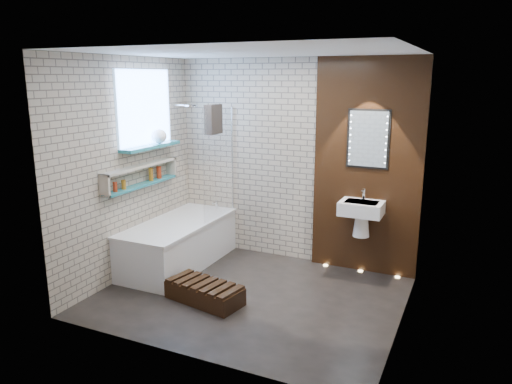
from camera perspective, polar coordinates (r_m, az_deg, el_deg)
The scene contains 15 objects.
ground at distance 5.49m, azimuth -0.67°, elevation -12.09°, with size 3.20×3.20×0.00m, color black.
room_shell at distance 5.07m, azimuth -0.71°, elevation 1.29°, with size 3.24×3.20×2.60m.
walnut_panel at distance 5.96m, azimuth 12.93°, elevation 2.78°, with size 1.30×0.06×2.60m, color black.
clerestory_window at distance 6.10m, azimuth -12.85°, elevation 8.73°, with size 0.18×1.00×0.94m.
display_niche at distance 6.01m, azimuth -13.36°, elevation 1.88°, with size 0.14×1.30×0.26m.
bathtub at distance 6.31m, azimuth -9.04°, elevation -5.94°, with size 0.79×1.74×0.70m.
bath_screen at distance 6.24m, azimuth -4.41°, elevation 3.37°, with size 0.01×0.78×1.40m, color white.
towel at distance 6.07m, azimuth -5.02°, elevation 8.51°, with size 0.11×0.28×0.36m, color black.
shower_head at distance 6.43m, azimuth -7.67°, elevation 10.05°, with size 0.18×0.18×0.02m, color silver.
washbasin at distance 5.89m, azimuth 12.27°, elevation -2.42°, with size 0.50×0.36×0.58m.
led_mirror at distance 5.87m, azimuth 13.03°, elevation 6.08°, with size 0.50×0.02×0.70m.
walnut_step at distance 5.36m, azimuth -6.06°, elevation -11.73°, with size 0.84×0.37×0.19m, color black.
niche_bottles at distance 6.06m, azimuth -13.07°, elevation 1.69°, with size 0.06×0.88×0.16m.
sill_vases at distance 6.22m, azimuth -11.28°, elevation 6.45°, with size 0.18×0.18×0.18m.
floor_uplights at distance 6.26m, azimuth 12.17°, elevation -9.06°, with size 0.96×0.06×0.01m.
Camera 1 is at (2.13, -4.47, 2.37)m, focal length 34.05 mm.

